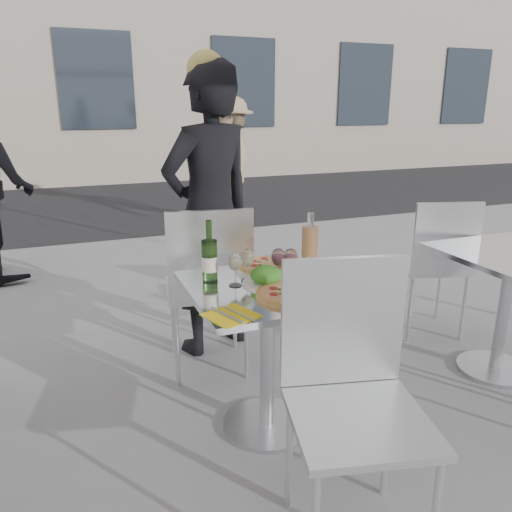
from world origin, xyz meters
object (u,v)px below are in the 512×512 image
object	(u,v)px
pizza_near	(291,294)
salad_plate	(267,277)
side_table_right	(507,287)
wineglass_white_a	(235,263)
wine_bottle	(210,259)
wineglass_red_b	(291,258)
pizza_far	(268,267)
wineglass_white_b	(247,259)
carafe	(310,247)
pedestrian_b	(230,161)
napkin_left	(231,315)
side_chair_rfar	(436,257)
sugar_shaker	(304,267)
main_table	(268,328)
chair_near	(351,379)
wineglass_red_a	(278,258)
napkin_right	(342,292)
chair_far	(209,278)
woman_diner	(210,214)

from	to	relation	value
pizza_near	salad_plate	xyz separation A→B (m)	(-0.04, 0.18, 0.03)
side_table_right	wineglass_white_a	xyz separation A→B (m)	(-1.64, 0.06, 0.32)
wine_bottle	wineglass_red_b	bearing A→B (deg)	-18.74
pizza_far	wineglass_white_b	size ratio (longest dim) A/B	2.13
pizza_far	carafe	size ratio (longest dim) A/B	1.16
pedestrian_b	pizza_far	world-z (taller)	pedestrian_b
wine_bottle	napkin_left	world-z (taller)	wine_bottle
side_chair_rfar	sugar_shaker	size ratio (longest dim) A/B	9.00
main_table	side_table_right	bearing A→B (deg)	0.00
wineglass_red_b	salad_plate	bearing A→B (deg)	-178.94
chair_near	napkin_left	world-z (taller)	chair_near
main_table	napkin_left	world-z (taller)	napkin_left
carafe	wineglass_white_a	xyz separation A→B (m)	(-0.43, -0.09, -0.01)
wineglass_red_a	napkin_right	world-z (taller)	wineglass_red_a
side_chair_rfar	carafe	distance (m)	1.26
sugar_shaker	wineglass_red_a	world-z (taller)	wineglass_red_a
wineglass_white_b	wineglass_red_b	size ratio (longest dim) A/B	1.00
chair_far	pizza_near	xyz separation A→B (m)	(0.16, -0.75, 0.16)
side_chair_rfar	carafe	size ratio (longest dim) A/B	3.32
main_table	wine_bottle	distance (m)	0.43
side_chair_rfar	pizza_near	size ratio (longest dim) A/B	3.13
chair_far	napkin_left	bearing A→B (deg)	88.97
wineglass_white_b	wineglass_red_b	bearing A→B (deg)	-20.40
chair_near	pizza_near	size ratio (longest dim) A/B	3.32
main_table	side_chair_rfar	size ratio (longest dim) A/B	0.78
napkin_left	pizza_near	bearing A→B (deg)	-1.43
salad_plate	wineglass_white_b	bearing A→B (deg)	133.09
pizza_near	napkin_right	distance (m)	0.23
side_table_right	sugar_shaker	world-z (taller)	sugar_shaker
carafe	wineglass_red_b	bearing A→B (deg)	-142.99
wineglass_red_b	main_table	bearing A→B (deg)	-168.19
carafe	side_chair_rfar	bearing A→B (deg)	18.65
pizza_far	woman_diner	bearing A→B (deg)	96.65
woman_diner	pedestrian_b	bearing A→B (deg)	-131.37
sugar_shaker	napkin_right	xyz separation A→B (m)	(0.07, -0.24, -0.05)
main_table	chair_far	bearing A→B (deg)	100.80
main_table	napkin_left	size ratio (longest dim) A/B	3.24
chair_near	wineglass_white_b	size ratio (longest dim) A/B	6.50
pizza_far	carafe	bearing A→B (deg)	-18.56
carafe	pedestrian_b	bearing A→B (deg)	76.63
pizza_near	wineglass_white_a	size ratio (longest dim) A/B	1.96
chair_near	carafe	xyz separation A→B (m)	(0.23, 0.79, 0.26)
side_chair_rfar	carafe	xyz separation A→B (m)	(-1.16, -0.39, 0.30)
carafe	napkin_left	distance (m)	0.70
chair_far	pizza_far	distance (m)	0.46
pedestrian_b	wineglass_red_a	size ratio (longest dim) A/B	10.64
main_table	napkin_right	size ratio (longest dim) A/B	3.74
side_chair_rfar	wineglass_red_a	bearing A→B (deg)	35.84
wineglass_white_a	pizza_near	bearing A→B (deg)	-49.52
pedestrian_b	napkin_right	distance (m)	4.67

